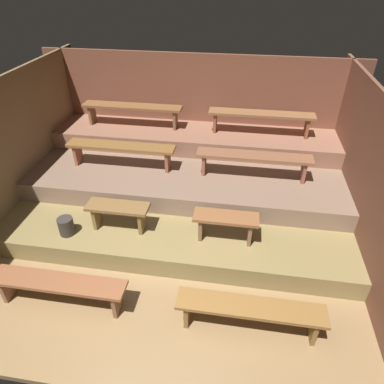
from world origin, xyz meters
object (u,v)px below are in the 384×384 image
Objects in this scene: bench_middle_left at (121,149)px; pail_lower at (66,226)px; bench_middle_right at (254,159)px; bench_lower_left at (118,211)px; bench_lower_right at (226,222)px; bench_upper_left at (132,109)px; bench_upper_right at (261,117)px; bench_floor_right at (250,310)px; bench_floor_left at (59,285)px.

pail_lower is (-0.37, -1.50, -0.51)m from bench_middle_left.
bench_lower_left is at bearing -146.43° from bench_middle_right.
bench_middle_left reaches higher than pail_lower.
bench_lower_right is 3.09m from bench_upper_left.
bench_lower_left is at bearing 180.00° from bench_lower_right.
bench_floor_right is at bearing -90.76° from bench_upper_right.
bench_floor_left is 2.51m from bench_middle_left.
bench_lower_left is 1.34m from bench_middle_left.
bench_lower_right is 1.34m from bench_middle_right.
bench_upper_right is at bearing 55.83° from bench_floor_left.
bench_lower_right is 0.47× the size of bench_upper_right.
pail_lower is (-0.33, 0.94, 0.12)m from bench_floor_left.
bench_floor_left is 3.59m from bench_upper_left.
bench_floor_left is 6.29× the size of pail_lower.
bench_upper_right is (2.36, 3.47, 0.93)m from bench_floor_left.
bench_upper_left reaches higher than bench_middle_left.
bench_upper_right reaches higher than bench_floor_left.
bench_upper_right is at bearing 43.33° from pail_lower.
pail_lower is (-2.60, -1.50, -0.51)m from bench_middle_right.
bench_floor_right is 1.88× the size of bench_lower_right.
bench_middle_right is (-0.04, 2.43, 0.62)m from bench_floor_right.
bench_upper_right is at bearing 85.06° from bench_middle_right.
bench_middle_left is 6.90× the size of pail_lower.
bench_lower_left is 0.49× the size of bench_middle_left.
bench_floor_right is at bearing -88.98° from bench_middle_right.
bench_middle_right is (2.27, 2.43, 0.62)m from bench_floor_left.
bench_middle_right is 2.55m from bench_upper_left.
bench_floor_left is 1.00× the size of bench_floor_right.
bench_floor_right is 2.51m from bench_middle_right.
bench_middle_left is at bearing -155.87° from bench_upper_right.
bench_lower_left is at bearing 72.11° from bench_floor_left.
bench_middle_left reaches higher than bench_floor_left.
pail_lower is at bearing 160.45° from bench_floor_right.
bench_middle_left is (0.04, 2.43, 0.62)m from bench_floor_left.
bench_floor_left is 0.89× the size of bench_upper_right.
bench_floor_right is 6.29× the size of pail_lower.
bench_lower_left and bench_lower_right have the same top height.
pail_lower is at bearing -136.67° from bench_upper_right.
bench_upper_left is (-2.31, 1.04, 0.31)m from bench_middle_right.
bench_lower_right is (1.55, 0.00, 0.00)m from bench_lower_left.
bench_upper_left is at bearing 130.81° from bench_lower_right.
bench_upper_left is at bearing 100.61° from bench_lower_left.
bench_middle_left is 1.09m from bench_upper_left.
bench_lower_left is 1.00× the size of bench_lower_right.
bench_middle_left is 2.55m from bench_upper_right.
bench_middle_right is at bearing 47.05° from bench_floor_left.
bench_lower_left is 3.35× the size of pail_lower.
bench_floor_right is (2.31, 0.00, 0.00)m from bench_floor_left.
bench_middle_right is at bearing 29.98° from pail_lower.
bench_upper_right reaches higher than bench_middle_left.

